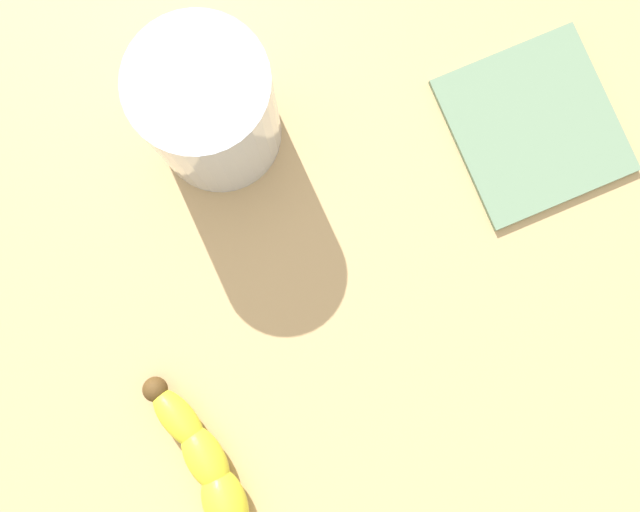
% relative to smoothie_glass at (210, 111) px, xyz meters
% --- Properties ---
extents(wooden_tabletop, '(1.20, 1.20, 0.03)m').
position_rel_smoothie_glass_xyz_m(wooden_tabletop, '(-0.13, 0.04, -0.07)').
color(wooden_tabletop, tan).
rests_on(wooden_tabletop, ground).
extents(smoothie_glass, '(0.09, 0.09, 0.12)m').
position_rel_smoothie_glass_xyz_m(smoothie_glass, '(0.00, 0.00, 0.00)').
color(smoothie_glass, silver).
rests_on(smoothie_glass, wooden_tabletop).
extents(folded_napkin, '(0.15, 0.15, 0.01)m').
position_rel_smoothie_glass_xyz_m(folded_napkin, '(-0.14, -0.19, -0.05)').
color(folded_napkin, slate).
rests_on(folded_napkin, wooden_tabletop).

